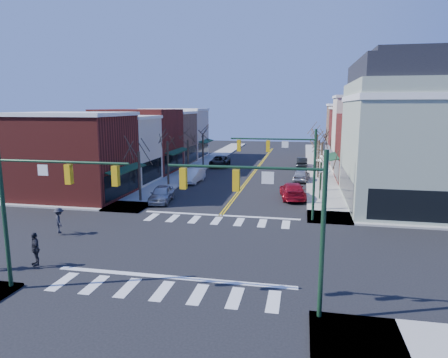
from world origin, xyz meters
The scene contains 34 objects.
ground centered at (0.00, 0.00, 0.00)m, with size 160.00×160.00×0.00m, color black.
sidewalk_left centered at (-8.75, 20.00, 0.07)m, with size 3.50×70.00×0.15m, color #9E9B93.
sidewalk_right centered at (8.75, 20.00, 0.07)m, with size 3.50×70.00×0.15m, color #9E9B93.
bldg_left_brick_a centered at (-15.50, 11.75, 4.00)m, with size 10.00×8.50×8.00m, color maroon.
bldg_left_stucco_a centered at (-15.50, 19.50, 3.75)m, with size 10.00×7.00×7.50m, color beige.
bldg_left_brick_b centered at (-15.50, 27.50, 4.25)m, with size 10.00×9.00×8.50m, color maroon.
bldg_left_tan centered at (-15.50, 35.75, 3.90)m, with size 10.00×7.50×7.80m, color #916950.
bldg_left_stucco_b centered at (-15.50, 43.50, 4.10)m, with size 10.00×8.00×8.20m, color beige.
bldg_right_brick_a centered at (15.50, 25.75, 4.00)m, with size 10.00×8.50×8.00m, color maroon.
bldg_right_stucco centered at (15.50, 33.50, 5.00)m, with size 10.00×7.00×10.00m, color beige.
bldg_right_brick_b centered at (15.50, 41.00, 4.25)m, with size 10.00×8.00×8.50m, color maroon.
bldg_right_tan centered at (15.50, 49.00, 4.50)m, with size 10.00×8.00×9.00m, color #916950.
victorian_corner centered at (16.50, 14.50, 6.66)m, with size 12.25×14.25×13.30m.
traffic_mast_near_left centered at (-5.55, -7.40, 4.71)m, with size 6.60×0.28×7.20m.
traffic_mast_near_right centered at (5.55, -7.40, 4.71)m, with size 6.60×0.28×7.20m.
traffic_mast_far_right centered at (5.55, 7.40, 4.71)m, with size 6.60×0.28×7.20m.
lamppost_corner centered at (8.20, 8.50, 2.96)m, with size 0.36×0.36×4.33m.
lamppost_midblock centered at (8.20, 15.00, 2.96)m, with size 0.36×0.36×4.33m.
tree_left_a centered at (-8.40, 11.00, 2.38)m, with size 0.24×0.24×4.76m, color #382B21.
tree_left_b centered at (-8.40, 19.00, 2.52)m, with size 0.24×0.24×5.04m, color #382B21.
tree_left_c centered at (-8.40, 27.00, 2.27)m, with size 0.24×0.24×4.55m, color #382B21.
tree_left_d centered at (-8.40, 35.00, 2.45)m, with size 0.24×0.24×4.90m, color #382B21.
tree_right_a centered at (8.40, 11.00, 2.31)m, with size 0.24×0.24×4.62m, color #382B21.
tree_right_b centered at (8.40, 19.00, 2.59)m, with size 0.24×0.24×5.18m, color #382B21.
tree_right_c centered at (8.40, 27.00, 2.42)m, with size 0.24×0.24×4.83m, color #382B21.
tree_right_d centered at (8.40, 35.00, 2.48)m, with size 0.24×0.24×4.97m, color #382B21.
car_left_near centered at (-6.40, 11.28, 0.77)m, with size 1.82×4.52×1.54m, color #A8A9AD.
car_left_mid centered at (-6.23, 21.44, 0.81)m, with size 1.71×4.92×1.62m, color silver.
car_left_far centered at (-5.69, 34.51, 0.79)m, with size 2.62×5.69×1.58m, color black.
car_right_near centered at (5.63, 15.12, 0.79)m, with size 2.22×5.47×1.59m, color maroon.
car_right_mid centered at (6.40, 24.73, 0.75)m, with size 1.76×4.37×1.49m, color #A6A7AB.
car_right_far centered at (6.40, 36.24, 0.72)m, with size 1.52×4.37×1.44m, color black.
pedestrian_dark_a centered at (-7.88, -4.82, 1.10)m, with size 1.11×0.46×1.89m, color black.
pedestrian_dark_b centered at (-10.00, 0.63, 1.05)m, with size 1.17×0.67×1.80m, color black.
Camera 1 is at (6.50, -23.40, 8.85)m, focal length 32.00 mm.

